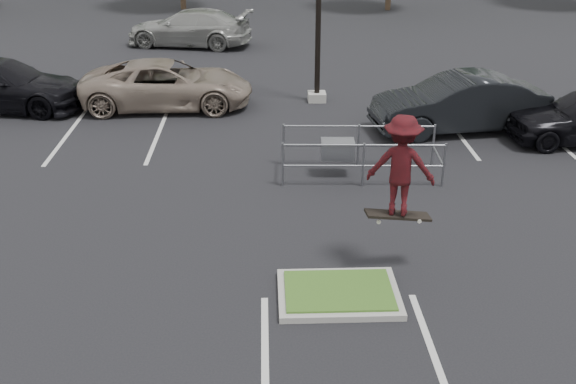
{
  "coord_description": "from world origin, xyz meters",
  "views": [
    {
      "loc": [
        -1.29,
        -10.29,
        6.9
      ],
      "look_at": [
        -0.87,
        1.5,
        1.43
      ],
      "focal_mm": 42.0,
      "sensor_mm": 36.0,
      "label": 1
    }
  ],
  "objects_px": {
    "cart_corral": "(343,149)",
    "car_l_tan": "(167,84)",
    "skateboarder": "(402,166)",
    "car_far_silver": "(191,28)",
    "car_r_charc": "(459,103)"
  },
  "relations": [
    {
      "from": "cart_corral",
      "to": "skateboarder",
      "type": "distance_m",
      "value": 4.82
    },
    {
      "from": "car_r_charc",
      "to": "car_far_silver",
      "type": "bearing_deg",
      "value": -150.1
    },
    {
      "from": "car_r_charc",
      "to": "car_far_silver",
      "type": "height_order",
      "value": "car_r_charc"
    },
    {
      "from": "cart_corral",
      "to": "car_far_silver",
      "type": "height_order",
      "value": "car_far_silver"
    },
    {
      "from": "car_l_tan",
      "to": "car_far_silver",
      "type": "height_order",
      "value": "car_far_silver"
    },
    {
      "from": "cart_corral",
      "to": "car_l_tan",
      "type": "xyz_separation_m",
      "value": [
        -5.18,
        5.92,
        0.06
      ]
    },
    {
      "from": "skateboarder",
      "to": "cart_corral",
      "type": "bearing_deg",
      "value": -68.76
    },
    {
      "from": "cart_corral",
      "to": "car_l_tan",
      "type": "height_order",
      "value": "car_l_tan"
    },
    {
      "from": "car_r_charc",
      "to": "car_far_silver",
      "type": "xyz_separation_m",
      "value": [
        -9.12,
        11.89,
        -0.03
      ]
    },
    {
      "from": "car_far_silver",
      "to": "skateboarder",
      "type": "bearing_deg",
      "value": 28.64
    },
    {
      "from": "car_l_tan",
      "to": "cart_corral",
      "type": "bearing_deg",
      "value": -139.53
    },
    {
      "from": "car_l_tan",
      "to": "car_r_charc",
      "type": "height_order",
      "value": "car_r_charc"
    },
    {
      "from": "skateboarder",
      "to": "car_r_charc",
      "type": "distance_m",
      "value": 8.61
    },
    {
      "from": "cart_corral",
      "to": "skateboarder",
      "type": "relative_size",
      "value": 1.94
    },
    {
      "from": "car_l_tan",
      "to": "car_r_charc",
      "type": "bearing_deg",
      "value": -107.06
    }
  ]
}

